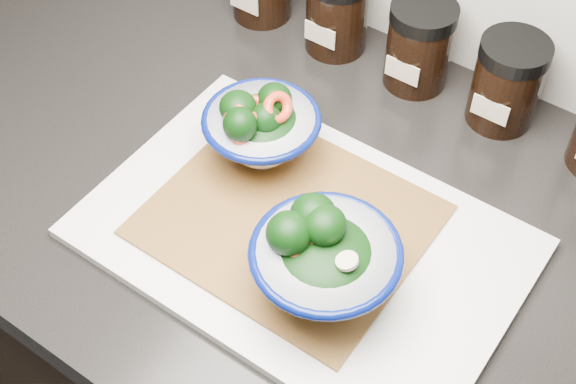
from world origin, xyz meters
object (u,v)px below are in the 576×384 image
Objects in this scene: bowl_left at (260,128)px; spice_jar_c at (419,45)px; bowl_right at (323,260)px; spice_jar_d at (507,82)px; cutting_board at (303,238)px; spice_jar_b at (337,10)px.

spice_jar_c is at bearing 72.30° from bowl_left.
spice_jar_d is at bearing 84.35° from bowl_right.
spice_jar_c reaches higher than cutting_board.
spice_jar_c is at bearing 95.68° from cutting_board.
cutting_board is 3.98× the size of spice_jar_c.
bowl_right is at bearing -76.20° from spice_jar_c.
bowl_right is (0.16, -0.11, 0.00)m from bowl_left.
bowl_left reaches higher than cutting_board.
cutting_board is 0.30m from spice_jar_c.
spice_jar_d is at bearing 0.00° from spice_jar_c.
spice_jar_b is at bearing 120.89° from bowl_right.
bowl_right reaches higher than spice_jar_d.
bowl_left is 1.17× the size of spice_jar_b.
spice_jar_c and spice_jar_d have the same top height.
bowl_left is (-0.10, 0.06, 0.05)m from cutting_board.
cutting_board is 0.31m from spice_jar_d.
bowl_right is 0.35m from spice_jar_c.
cutting_board is 3.98× the size of spice_jar_d.
spice_jar_d is at bearing 73.32° from cutting_board.
bowl_left is at bearing 147.94° from cutting_board.
bowl_left is 0.24m from spice_jar_c.
spice_jar_c is (0.07, 0.23, -0.00)m from bowl_left.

